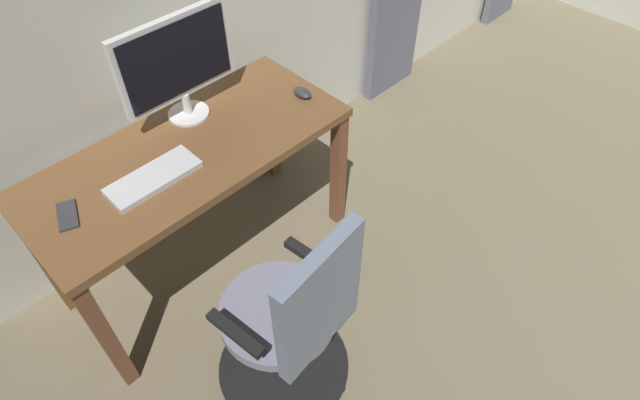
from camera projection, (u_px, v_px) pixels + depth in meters
desk at (191, 168)px, 2.25m from camera, size 1.37×0.60×0.75m
office_chair at (292, 326)px, 1.94m from camera, size 0.56×0.56×1.02m
computer_monitor at (177, 62)px, 2.13m from camera, size 0.52×0.18×0.46m
computer_keyboard at (154, 178)px, 2.04m from camera, size 0.37×0.15×0.02m
computer_mouse at (302, 93)px, 2.40m from camera, size 0.06×0.10×0.04m
cell_phone_by_monitor at (67, 215)px, 1.91m from camera, size 0.12×0.16×0.01m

